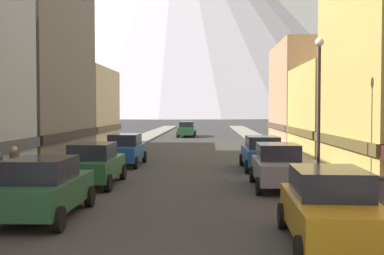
{
  "coord_description": "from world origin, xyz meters",
  "views": [
    {
      "loc": [
        0.98,
        -6.21,
        3.15
      ],
      "look_at": [
        -0.22,
        28.59,
        1.88
      ],
      "focal_mm": 44.97,
      "sensor_mm": 36.0,
      "label": 1
    }
  ],
  "objects_px": {
    "car_left_2": "(125,150)",
    "potted_plant_0": "(23,167)",
    "car_driving_0": "(186,129)",
    "car_driving_1": "(187,129)",
    "streetlamp_right": "(319,89)",
    "car_left_0": "(44,188)",
    "pedestrian_0": "(15,170)",
    "car_right_1": "(278,166)",
    "car_right_2": "(262,153)",
    "car_right_0": "(331,208)",
    "car_left_1": "(94,164)"
  },
  "relations": [
    {
      "from": "car_left_2",
      "to": "potted_plant_0",
      "type": "relative_size",
      "value": 4.43
    },
    {
      "from": "potted_plant_0",
      "to": "car_driving_0",
      "type": "bearing_deg",
      "value": 81.37
    },
    {
      "from": "car_driving_1",
      "to": "streetlamp_right",
      "type": "bearing_deg",
      "value": -79.79
    },
    {
      "from": "car_left_0",
      "to": "car_driving_1",
      "type": "height_order",
      "value": "same"
    },
    {
      "from": "car_driving_1",
      "to": "pedestrian_0",
      "type": "height_order",
      "value": "pedestrian_0"
    },
    {
      "from": "car_right_1",
      "to": "car_left_2",
      "type": "bearing_deg",
      "value": 134.74
    },
    {
      "from": "car_right_2",
      "to": "streetlamp_right",
      "type": "bearing_deg",
      "value": -76.09
    },
    {
      "from": "car_left_2",
      "to": "car_right_0",
      "type": "height_order",
      "value": "same"
    },
    {
      "from": "car_left_1",
      "to": "pedestrian_0",
      "type": "relative_size",
      "value": 2.66
    },
    {
      "from": "car_left_1",
      "to": "car_left_0",
      "type": "bearing_deg",
      "value": -90.0
    },
    {
      "from": "car_left_2",
      "to": "car_driving_1",
      "type": "height_order",
      "value": "same"
    },
    {
      "from": "car_driving_0",
      "to": "car_left_0",
      "type": "bearing_deg",
      "value": -92.99
    },
    {
      "from": "car_left_0",
      "to": "car_left_1",
      "type": "height_order",
      "value": "same"
    },
    {
      "from": "potted_plant_0",
      "to": "streetlamp_right",
      "type": "height_order",
      "value": "streetlamp_right"
    },
    {
      "from": "car_driving_0",
      "to": "potted_plant_0",
      "type": "relative_size",
      "value": 4.42
    },
    {
      "from": "potted_plant_0",
      "to": "streetlamp_right",
      "type": "relative_size",
      "value": 0.17
    },
    {
      "from": "car_right_1",
      "to": "potted_plant_0",
      "type": "bearing_deg",
      "value": 175.28
    },
    {
      "from": "car_driving_0",
      "to": "car_right_2",
      "type": "bearing_deg",
      "value": -79.95
    },
    {
      "from": "car_right_0",
      "to": "car_right_2",
      "type": "xyz_separation_m",
      "value": [
        -0.0,
        14.31,
        0.0
      ]
    },
    {
      "from": "car_left_1",
      "to": "car_right_2",
      "type": "xyz_separation_m",
      "value": [
        7.6,
        5.58,
        0.0
      ]
    },
    {
      "from": "pedestrian_0",
      "to": "potted_plant_0",
      "type": "bearing_deg",
      "value": 105.39
    },
    {
      "from": "car_left_1",
      "to": "car_right_2",
      "type": "bearing_deg",
      "value": 36.3
    },
    {
      "from": "car_left_0",
      "to": "car_right_2",
      "type": "height_order",
      "value": "same"
    },
    {
      "from": "car_left_0",
      "to": "car_right_1",
      "type": "bearing_deg",
      "value": 36.95
    },
    {
      "from": "car_left_1",
      "to": "streetlamp_right",
      "type": "height_order",
      "value": "streetlamp_right"
    },
    {
      "from": "car_right_0",
      "to": "car_driving_1",
      "type": "height_order",
      "value": "same"
    },
    {
      "from": "car_right_1",
      "to": "streetlamp_right",
      "type": "relative_size",
      "value": 0.76
    },
    {
      "from": "streetlamp_right",
      "to": "car_left_0",
      "type": "bearing_deg",
      "value": -149.27
    },
    {
      "from": "car_left_1",
      "to": "pedestrian_0",
      "type": "xyz_separation_m",
      "value": [
        -2.45,
        -2.23,
        0.01
      ]
    },
    {
      "from": "car_left_2",
      "to": "pedestrian_0",
      "type": "xyz_separation_m",
      "value": [
        -2.45,
        -9.5,
        0.01
      ]
    },
    {
      "from": "streetlamp_right",
      "to": "car_right_2",
      "type": "bearing_deg",
      "value": 103.91
    },
    {
      "from": "potted_plant_0",
      "to": "car_left_2",
      "type": "bearing_deg",
      "value": 64.73
    },
    {
      "from": "car_left_1",
      "to": "car_right_0",
      "type": "height_order",
      "value": "same"
    },
    {
      "from": "car_right_2",
      "to": "car_driving_1",
      "type": "relative_size",
      "value": 1.01
    },
    {
      "from": "car_right_0",
      "to": "car_driving_0",
      "type": "xyz_separation_m",
      "value": [
        -5.4,
        44.79,
        0.0
      ]
    },
    {
      "from": "car_right_1",
      "to": "pedestrian_0",
      "type": "bearing_deg",
      "value": -169.66
    },
    {
      "from": "car_right_2",
      "to": "car_driving_1",
      "type": "distance_m",
      "value": 32.76
    },
    {
      "from": "car_left_2",
      "to": "car_driving_0",
      "type": "height_order",
      "value": "same"
    },
    {
      "from": "car_left_2",
      "to": "car_right_0",
      "type": "bearing_deg",
      "value": -64.59
    },
    {
      "from": "car_right_0",
      "to": "car_right_2",
      "type": "height_order",
      "value": "same"
    },
    {
      "from": "car_left_0",
      "to": "potted_plant_0",
      "type": "relative_size",
      "value": 4.43
    },
    {
      "from": "car_left_1",
      "to": "car_right_1",
      "type": "relative_size",
      "value": 1.0
    },
    {
      "from": "potted_plant_0",
      "to": "pedestrian_0",
      "type": "distance_m",
      "value": 2.83
    },
    {
      "from": "car_right_0",
      "to": "car_driving_1",
      "type": "relative_size",
      "value": 1.02
    },
    {
      "from": "car_left_2",
      "to": "streetlamp_right",
      "type": "xyz_separation_m",
      "value": [
        9.15,
        -7.95,
        3.09
      ]
    },
    {
      "from": "car_left_1",
      "to": "car_driving_0",
      "type": "xyz_separation_m",
      "value": [
        2.2,
        36.06,
        0.0
      ]
    },
    {
      "from": "car_left_2",
      "to": "car_right_0",
      "type": "xyz_separation_m",
      "value": [
        7.6,
        -16.0,
        0.0
      ]
    },
    {
      "from": "car_left_1",
      "to": "potted_plant_0",
      "type": "distance_m",
      "value": 3.24
    },
    {
      "from": "car_left_2",
      "to": "car_right_1",
      "type": "relative_size",
      "value": 1.0
    },
    {
      "from": "car_driving_0",
      "to": "potted_plant_0",
      "type": "bearing_deg",
      "value": -98.63
    }
  ]
}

